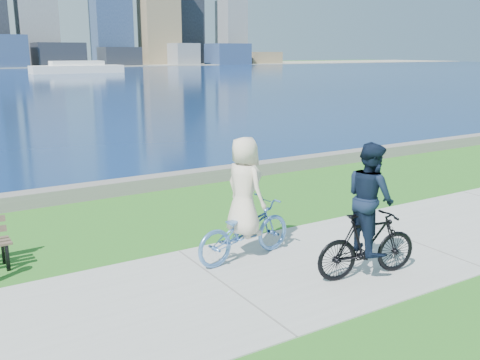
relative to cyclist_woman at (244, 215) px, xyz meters
name	(u,v)px	position (x,y,z in m)	size (l,w,h in m)	color
ground	(227,287)	(-0.83, -0.84, -0.81)	(320.00, 320.00, 0.00)	#23651A
concrete_path	(227,287)	(-0.83, -0.84, -0.80)	(80.00, 3.50, 0.02)	#A4A5A0
seawall	(102,189)	(-0.83, 5.36, -0.64)	(90.00, 0.50, 0.35)	slate
ferry_far	(77,68)	(19.08, 82.01, 0.00)	(14.45, 4.13, 1.96)	white
cyclist_woman	(244,215)	(0.00, 0.00, 0.00)	(0.93, 2.02, 2.13)	#4F7FC0
cyclist_man	(369,222)	(1.25, -1.66, 0.12)	(0.83, 1.83, 2.17)	black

